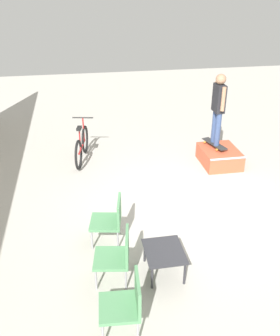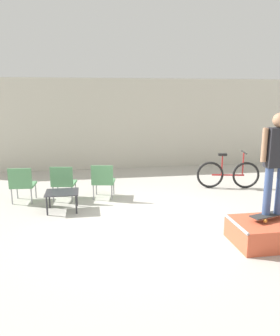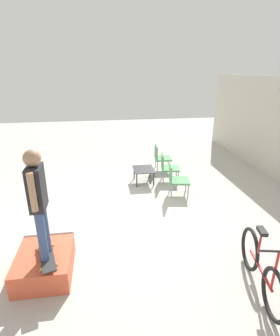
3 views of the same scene
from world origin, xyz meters
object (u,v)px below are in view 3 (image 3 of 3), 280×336
object	(u,v)px
person_skater	(38,197)
coffee_table	(144,171)
patio_chair_center	(167,166)
patio_chair_left	(161,156)
skate_ramp_box	(45,263)
patio_chair_right	(176,178)
skateboard_on_ramp	(47,255)
bicycle	(261,268)

from	to	relation	value
person_skater	coffee_table	bearing A→B (deg)	148.71
person_skater	patio_chair_center	size ratio (longest dim) A/B	2.01
person_skater	patio_chair_left	size ratio (longest dim) A/B	2.01
skate_ramp_box	patio_chair_right	distance (m)	3.90
coffee_table	patio_chair_right	world-z (taller)	patio_chair_right
skate_ramp_box	patio_chair_left	bearing A→B (deg)	146.31
skateboard_on_ramp	coffee_table	size ratio (longest dim) A/B	1.20
patio_chair_center	skate_ramp_box	bearing A→B (deg)	149.26
bicycle	patio_chair_center	bearing A→B (deg)	-163.45
person_skater	bicycle	bearing A→B (deg)	77.46
coffee_table	patio_chair_left	bearing A→B (deg)	142.58
patio_chair_left	coffee_table	bearing A→B (deg)	146.94
patio_chair_center	bicycle	bearing A→B (deg)	-165.64
skateboard_on_ramp	bicycle	world-z (taller)	bicycle
skate_ramp_box	patio_chair_left	distance (m)	5.31
skateboard_on_ramp	patio_chair_center	bearing A→B (deg)	126.38
patio_chair_center	patio_chair_right	xyz separation A→B (m)	(0.94, 0.00, 0.00)
skateboard_on_ramp	patio_chair_center	size ratio (longest dim) A/B	0.99
patio_chair_left	patio_chair_center	xyz separation A→B (m)	(0.93, 0.00, 0.00)
skate_ramp_box	coffee_table	world-z (taller)	coffee_table
person_skater	bicycle	size ratio (longest dim) A/B	1.03
coffee_table	patio_chair_center	distance (m)	0.73
patio_chair_center	bicycle	distance (m)	4.32
person_skater	patio_chair_right	bearing A→B (deg)	132.56
skate_ramp_box	person_skater	bearing A→B (deg)	29.23
skate_ramp_box	bicycle	world-z (taller)	bicycle
skate_ramp_box	skateboard_on_ramp	xyz separation A→B (m)	(0.16, 0.09, 0.28)
patio_chair_right	bicycle	distance (m)	3.39
patio_chair_right	bicycle	xyz separation A→B (m)	(3.37, 0.37, -0.09)
skateboard_on_ramp	coffee_table	world-z (taller)	skateboard_on_ramp
coffee_table	patio_chair_right	bearing A→B (deg)	38.16
patio_chair_right	patio_chair_left	bearing A→B (deg)	10.61
coffee_table	skate_ramp_box	bearing A→B (deg)	-32.61
patio_chair_center	bicycle	xyz separation A→B (m)	(4.31, 0.37, -0.09)
patio_chair_center	bicycle	size ratio (longest dim) A/B	0.51
skate_ramp_box	person_skater	distance (m)	1.31
coffee_table	patio_chair_left	world-z (taller)	patio_chair_left
skate_ramp_box	patio_chair_right	bearing A→B (deg)	130.82
patio_chair_left	bicycle	xyz separation A→B (m)	(5.24, 0.37, -0.09)
patio_chair_left	skate_ramp_box	bearing A→B (deg)	150.67
skateboard_on_ramp	bicycle	size ratio (longest dim) A/B	0.51
patio_chair_right	person_skater	bearing A→B (deg)	144.07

